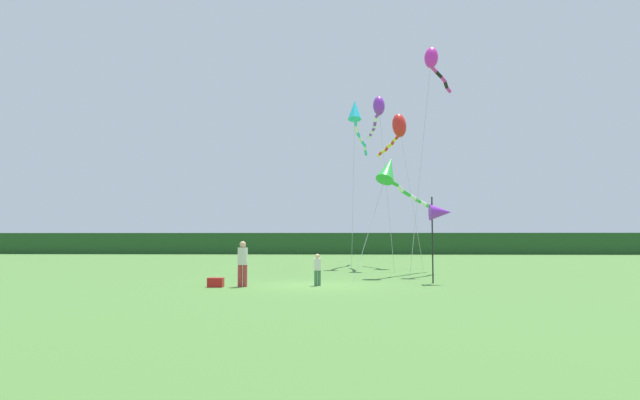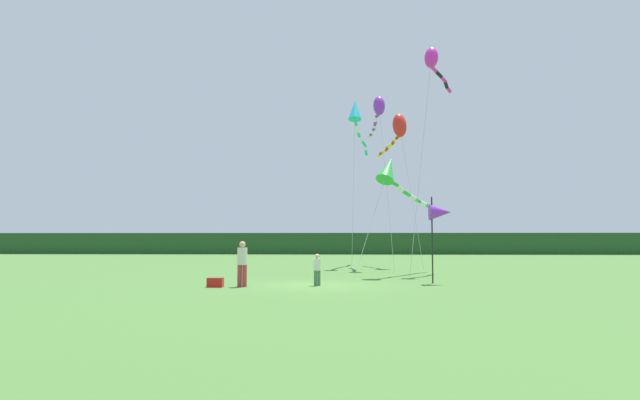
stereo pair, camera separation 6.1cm
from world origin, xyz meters
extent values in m
plane|color=#477533|center=(0.00, 0.00, 0.00)|extent=(120.00, 120.00, 0.00)
cube|color=#234C23|center=(0.00, 45.00, 1.28)|extent=(108.00, 3.79, 2.55)
cylinder|color=#B23338|center=(-2.83, -0.79, 0.42)|extent=(0.18, 0.18, 0.85)
cylinder|color=#B23338|center=(-2.64, -0.79, 0.42)|extent=(0.18, 0.18, 0.85)
cylinder|color=silver|center=(-2.73, -0.79, 1.18)|extent=(0.39, 0.39, 0.67)
sphere|color=tan|center=(-2.73, -0.79, 1.64)|extent=(0.25, 0.25, 0.25)
cylinder|color=#3F724C|center=(0.10, -0.20, 0.30)|extent=(0.13, 0.13, 0.60)
cylinder|color=#3F724C|center=(0.23, -0.20, 0.30)|extent=(0.13, 0.13, 0.60)
cylinder|color=silver|center=(0.16, -0.20, 0.84)|extent=(0.28, 0.28, 0.48)
sphere|color=tan|center=(0.16, -0.20, 1.17)|extent=(0.18, 0.18, 0.18)
cube|color=red|center=(-3.74, -0.98, 0.18)|extent=(0.59, 0.40, 0.36)
cylinder|color=black|center=(4.94, 1.17, 1.82)|extent=(0.06, 0.06, 3.63)
cone|color=purple|center=(5.29, 1.17, 2.98)|extent=(0.90, 0.70, 0.70)
cylinder|color=#B2B2B2|center=(3.73, 10.03, 5.07)|extent=(0.60, 3.14, 10.14)
ellipsoid|color=purple|center=(3.44, 11.59, 10.13)|extent=(0.90, 1.16, 1.37)
cylinder|color=purple|center=(3.37, 11.83, 9.59)|extent=(0.34, 0.56, 0.28)
cylinder|color=white|center=(3.29, 12.31, 9.47)|extent=(0.23, 0.56, 0.35)
cylinder|color=purple|center=(3.26, 12.80, 9.31)|extent=(0.23, 0.56, 0.34)
cylinder|color=white|center=(3.26, 13.29, 9.21)|extent=(0.23, 0.52, 0.26)
cylinder|color=purple|center=(3.24, 13.78, 9.14)|extent=(0.27, 0.54, 0.27)
cylinder|color=white|center=(3.17, 14.26, 9.05)|extent=(0.28, 0.56, 0.31)
cylinder|color=purple|center=(3.10, 14.75, 8.96)|extent=(0.27, 0.53, 0.25)
cylinder|color=white|center=(3.01, 15.23, 8.90)|extent=(0.32, 0.56, 0.27)
cylinder|color=#B2B2B2|center=(5.50, 12.80, 4.71)|extent=(1.11, 2.79, 9.43)
ellipsoid|color=red|center=(4.96, 14.18, 9.42)|extent=(1.30, 1.41, 1.78)
cylinder|color=red|center=(4.87, 14.40, 8.69)|extent=(0.37, 0.56, 0.33)
cylinder|color=yellow|center=(4.73, 14.84, 8.60)|extent=(0.31, 0.52, 0.25)
cylinder|color=red|center=(4.63, 15.30, 8.49)|extent=(0.29, 0.56, 0.35)
cylinder|color=yellow|center=(4.46, 15.72, 8.34)|extent=(0.46, 0.54, 0.33)
cylinder|color=red|center=(4.27, 16.13, 8.19)|extent=(0.32, 0.56, 0.35)
cylinder|color=yellow|center=(4.10, 16.56, 8.07)|extent=(0.42, 0.53, 0.27)
cylinder|color=red|center=(3.92, 16.98, 8.00)|extent=(0.33, 0.53, 0.27)
cylinder|color=yellow|center=(3.81, 17.43, 7.94)|extent=(0.29, 0.52, 0.25)
cylinder|color=#B2B2B2|center=(1.83, 12.12, 5.15)|extent=(0.31, 2.43, 10.31)
cone|color=#1EB7CC|center=(1.97, 13.32, 10.30)|extent=(1.01, 1.26, 1.53)
cylinder|color=#1EB7CC|center=(2.01, 13.78, 9.62)|extent=(0.29, 0.99, 0.46)
cylinder|color=white|center=(2.11, 14.70, 9.34)|extent=(0.31, 1.00, 0.49)
cylinder|color=#1EB7CC|center=(2.25, 15.62, 9.12)|extent=(0.38, 0.97, 0.33)
cylinder|color=white|center=(2.43, 16.52, 8.99)|extent=(0.38, 0.98, 0.34)
cylinder|color=#1EB7CC|center=(2.67, 17.41, 8.80)|extent=(0.51, 0.99, 0.43)
cylinder|color=white|center=(2.84, 18.31, 8.63)|extent=(0.23, 0.95, 0.30)
cylinder|color=#1EB7CC|center=(2.91, 19.23, 8.45)|extent=(0.32, 1.00, 0.45)
cylinder|color=#B2B2B2|center=(5.10, 5.13, 5.87)|extent=(1.88, 4.53, 11.74)
ellipsoid|color=#E026B2|center=(6.03, 7.38, 11.73)|extent=(1.05, 1.16, 1.37)
cylinder|color=#E026B2|center=(6.19, 7.66, 11.19)|extent=(0.51, 0.67, 0.29)
cylinder|color=black|center=(6.53, 8.18, 11.07)|extent=(0.56, 0.67, 0.35)
cylinder|color=#E026B2|center=(6.88, 8.71, 10.94)|extent=(0.51, 0.67, 0.30)
cylinder|color=black|center=(7.15, 9.28, 10.79)|extent=(0.43, 0.72, 0.39)
cylinder|color=#E026B2|center=(7.40, 9.86, 10.64)|extent=(0.48, 0.68, 0.30)
cylinder|color=#B2B2B2|center=(2.52, 3.50, 2.65)|extent=(1.81, 2.78, 5.31)
cone|color=green|center=(3.41, 4.87, 5.30)|extent=(1.57, 1.74, 1.61)
cylinder|color=green|center=(3.67, 5.19, 4.66)|extent=(0.69, 0.80, 0.40)
cylinder|color=white|center=(4.08, 5.88, 4.45)|extent=(0.52, 0.87, 0.41)
cylinder|color=green|center=(4.46, 6.59, 4.26)|extent=(0.64, 0.82, 0.38)
cylinder|color=white|center=(4.88, 7.28, 4.10)|extent=(0.57, 0.84, 0.33)
cylinder|color=green|center=(5.25, 8.00, 3.97)|extent=(0.56, 0.84, 0.31)
cylinder|color=white|center=(5.64, 8.71, 3.86)|extent=(0.60, 0.82, 0.31)
cylinder|color=green|center=(6.10, 9.38, 3.69)|extent=(0.70, 0.80, 0.42)
camera|label=1|loc=(1.19, -22.01, 1.87)|focal=30.66mm
camera|label=2|loc=(1.26, -22.01, 1.87)|focal=30.66mm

